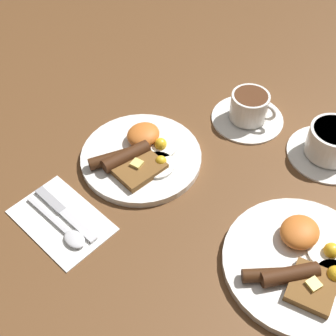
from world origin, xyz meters
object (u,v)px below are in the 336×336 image
teacup_near (249,110)px  spoon (68,233)px  breakfast_plate_far (302,262)px  teacup_far (331,144)px  breakfast_plate_near (140,155)px  knife (62,211)px

teacup_near → spoon: size_ratio=1.01×
teacup_near → spoon: 0.46m
breakfast_plate_far → teacup_far: size_ratio=1.60×
breakfast_plate_near → teacup_far: (-0.27, 0.27, 0.02)m
teacup_far → knife: 0.54m
breakfast_plate_near → breakfast_plate_far: size_ratio=0.92×
breakfast_plate_near → teacup_near: (-0.24, 0.09, 0.01)m
teacup_far → knife: teacup_far is taller
teacup_near → teacup_far: 0.18m
teacup_near → breakfast_plate_far: bearing=50.5°
spoon → teacup_far: bearing=64.2°
breakfast_plate_far → teacup_far: bearing=-159.1°
breakfast_plate_far → knife: (0.20, -0.38, -0.01)m
spoon → breakfast_plate_near: bearing=99.4°
knife → breakfast_plate_near: bearing=87.7°
teacup_far → spoon: 0.54m
teacup_far → spoon: teacup_far is taller
teacup_far → knife: (0.46, -0.28, -0.02)m
teacup_far → breakfast_plate_far: bearing=20.9°
breakfast_plate_near → teacup_far: bearing=135.2°
breakfast_plate_near → spoon: bearing=9.5°
breakfast_plate_near → knife: 0.19m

